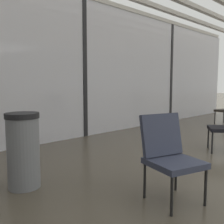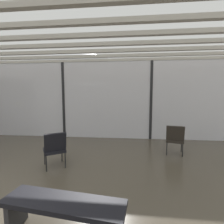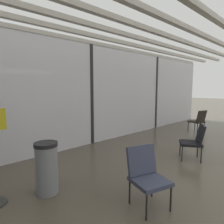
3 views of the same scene
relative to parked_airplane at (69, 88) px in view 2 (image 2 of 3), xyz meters
The scene contains 7 objects.
glass_curtain_wall 4.70m from the parked_airplane, 72.07° to the right, with size 14.00×0.08×3.03m, color silver.
window_mullion_1 4.70m from the parked_airplane, 72.07° to the right, with size 0.10×0.12×3.03m, color black.
window_mullion_2 6.66m from the parked_airplane, 41.87° to the right, with size 0.10×0.12×3.03m, color black.
parked_airplane is the anchor object (origin of this frame).
lounge_chair_0 8.34m from the parked_airplane, 48.46° to the right, with size 0.59×0.62×0.87m.
lounge_chair_2 7.84m from the parked_airplane, 72.14° to the right, with size 0.69×0.70×0.87m.
waiting_bench 9.86m from the parked_airplane, 70.03° to the right, with size 1.54×0.57×0.47m.
Camera 2 is at (2.64, -1.22, 1.72)m, focal length 26.02 mm.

